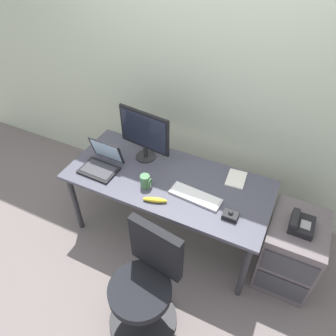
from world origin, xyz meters
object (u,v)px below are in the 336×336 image
(office_chair, at_px, (145,287))
(paper_notepad, at_px, (236,179))
(trackball_mouse, at_px, (230,215))
(coffee_mug, at_px, (145,181))
(monitor_main, at_px, (144,133))
(banana, at_px, (155,200))
(keyboard, at_px, (195,196))
(desk_phone, at_px, (301,224))
(laptop, at_px, (102,163))
(file_cabinet, at_px, (290,251))

(office_chair, xyz_separation_m, paper_notepad, (0.31, 1.03, 0.29))
(trackball_mouse, bearing_deg, coffee_mug, 179.35)
(monitor_main, bearing_deg, banana, -53.81)
(office_chair, distance_m, keyboard, 0.76)
(keyboard, xyz_separation_m, banana, (-0.26, -0.18, 0.01))
(trackball_mouse, distance_m, coffee_mug, 0.71)
(office_chair, relative_size, paper_notepad, 4.48)
(office_chair, distance_m, monitor_main, 1.21)
(desk_phone, distance_m, office_chair, 1.21)
(office_chair, distance_m, laptop, 1.08)
(banana, bearing_deg, desk_phone, 15.28)
(monitor_main, bearing_deg, keyboard, -24.22)
(desk_phone, xyz_separation_m, trackball_mouse, (-0.48, -0.18, 0.05))
(keyboard, bearing_deg, laptop, -178.30)
(monitor_main, xyz_separation_m, keyboard, (0.58, -0.26, -0.25))
(laptop, height_order, coffee_mug, laptop)
(coffee_mug, distance_m, banana, 0.19)
(desk_phone, distance_m, coffee_mug, 1.21)
(laptop, bearing_deg, trackball_mouse, -2.32)
(laptop, height_order, trackball_mouse, laptop)
(trackball_mouse, relative_size, banana, 0.58)
(office_chair, bearing_deg, banana, 109.67)
(file_cabinet, distance_m, office_chair, 1.20)
(office_chair, xyz_separation_m, monitor_main, (-0.51, 0.95, 0.55))
(coffee_mug, xyz_separation_m, paper_notepad, (0.63, 0.40, -0.05))
(desk_phone, relative_size, coffee_mug, 1.73)
(laptop, xyz_separation_m, paper_notepad, (1.08, 0.36, -0.05))
(laptop, bearing_deg, coffee_mug, -4.97)
(keyboard, relative_size, banana, 2.21)
(coffee_mug, bearing_deg, desk_phone, 8.31)
(laptop, distance_m, banana, 0.61)
(laptop, relative_size, coffee_mug, 2.75)
(file_cabinet, bearing_deg, coffee_mug, -170.98)
(desk_phone, distance_m, laptop, 1.64)
(keyboard, bearing_deg, office_chair, -96.44)
(office_chair, height_order, coffee_mug, office_chair)
(office_chair, bearing_deg, keyboard, 83.56)
(monitor_main, distance_m, laptop, 0.45)
(paper_notepad, bearing_deg, desk_phone, -21.95)
(laptop, bearing_deg, monitor_main, 47.06)
(file_cabinet, bearing_deg, desk_phone, -116.78)
(desk_phone, bearing_deg, banana, -164.72)
(monitor_main, relative_size, coffee_mug, 4.16)
(keyboard, height_order, coffee_mug, coffee_mug)
(file_cabinet, xyz_separation_m, coffee_mug, (-1.20, -0.19, 0.44))
(monitor_main, xyz_separation_m, trackball_mouse, (0.89, -0.33, -0.24))
(desk_phone, height_order, monitor_main, monitor_main)
(desk_phone, xyz_separation_m, banana, (-1.05, -0.29, 0.04))
(desk_phone, bearing_deg, laptop, -175.29)
(desk_phone, bearing_deg, paper_notepad, 158.05)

